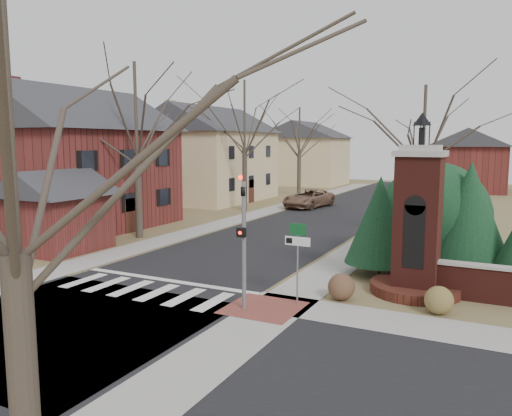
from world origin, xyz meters
The scene contains 28 objects.
ground centered at (0.00, 0.00, 0.00)m, with size 120.00×120.00×0.00m, color olive.
main_street centered at (0.00, 22.00, 0.01)m, with size 8.00×70.00×0.01m, color black.
cross_street centered at (0.00, -3.00, 0.01)m, with size 120.00×8.00×0.01m, color black.
crosswalk_zone centered at (0.00, 0.80, 0.01)m, with size 8.00×2.20×0.02m, color silver.
stop_bar centered at (0.00, 2.30, 0.01)m, with size 8.00×0.35×0.02m, color silver.
sidewalk_right_main centered at (5.20, 22.00, 0.01)m, with size 2.00×60.00×0.02m, color gray.
sidewalk_left centered at (-5.20, 22.00, 0.01)m, with size 2.00×60.00×0.02m, color gray.
curb_apron centered at (4.80, 1.00, 0.01)m, with size 2.40×2.40×0.02m, color brown.
traffic_signal_pole centered at (4.30, 0.57, 2.59)m, with size 0.28×0.41×4.50m.
sign_post centered at (5.59, 1.99, 1.95)m, with size 0.90×0.07×2.75m.
brick_gate_monument centered at (9.00, 4.99, 2.17)m, with size 3.20×3.20×6.47m.
house_brick_left centered at (-13.01, 9.99, 4.66)m, with size 9.80×11.80×9.42m.
house_stucco_left centered at (-13.50, 27.00, 4.59)m, with size 9.80×12.80×9.28m.
garage_left centered at (-8.52, 4.49, 2.24)m, with size 4.80×4.80×4.29m.
house_distant_left centered at (-12.01, 48.00, 4.25)m, with size 10.80×8.80×8.53m.
house_distant_right centered at (7.99, 47.99, 3.65)m, with size 8.80×8.80×7.30m.
evergreen_near centered at (7.20, 7.00, 2.30)m, with size 2.80×2.80×4.10m.
evergreen_mid centered at (10.50, 8.20, 2.60)m, with size 3.40×3.40×4.70m.
evergreen_mass centered at (9.00, 9.50, 2.40)m, with size 4.80×4.80×4.80m, color black.
bare_tree_0 centered at (-7.00, 9.00, 7.70)m, with size 8.05×8.05×11.15m.
bare_tree_1 centered at (-7.00, 22.00, 8.03)m, with size 8.40×8.40×11.64m.
bare_tree_2 centered at (-7.50, 35.00, 7.03)m, with size 7.35×7.35×10.19m.
bare_tree_3 centered at (7.50, 16.00, 6.69)m, with size 7.00×7.00×9.70m.
bare_tree_4 centered at (6.00, -9.00, 6.35)m, with size 6.65×6.65×9.21m.
pickup_truck centered at (-3.06, 26.09, 0.77)m, with size 2.55×5.52×1.53m, color brown.
distant_car centered at (3.40, 36.09, 0.72)m, with size 1.53×4.38×1.44m, color #303438.
dry_shrub_left centered at (6.84, 3.00, 0.47)m, with size 0.93×0.93×0.93m, color brown.
dry_shrub_right centered at (10.04, 3.00, 0.45)m, with size 0.91×0.91×0.91m, color brown.
Camera 1 is at (11.70, -13.31, 5.42)m, focal length 35.00 mm.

